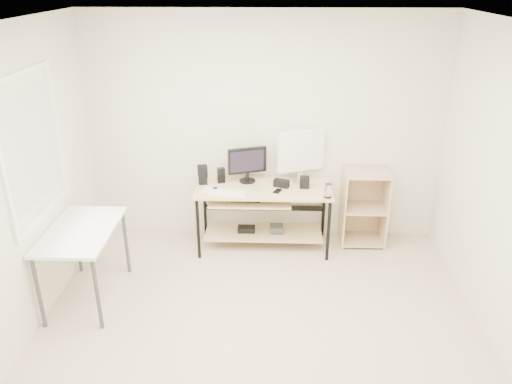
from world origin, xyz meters
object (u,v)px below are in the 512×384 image
object	(u,v)px
desk	(261,204)
black_monitor	(247,163)
audio_controller	(221,175)
side_table	(82,237)
shelf_unit	(363,206)
white_imac	(301,152)

from	to	relation	value
desk	black_monitor	size ratio (longest dim) A/B	3.49
black_monitor	audio_controller	xyz separation A→B (m)	(-0.29, -0.04, -0.14)
side_table	shelf_unit	size ratio (longest dim) A/B	1.11
side_table	black_monitor	bearing A→B (deg)	38.92
shelf_unit	black_monitor	bearing A→B (deg)	-179.25
desk	audio_controller	bearing A→B (deg)	167.08
side_table	black_monitor	world-z (taller)	black_monitor
shelf_unit	side_table	bearing A→B (deg)	-156.67
desk	side_table	bearing A→B (deg)	-147.35
desk	audio_controller	world-z (taller)	audio_controller
audio_controller	black_monitor	bearing A→B (deg)	-6.80
black_monitor	white_imac	size ratio (longest dim) A/B	0.73
white_imac	black_monitor	bearing A→B (deg)	163.30
desk	black_monitor	bearing A→B (deg)	139.02
desk	shelf_unit	world-z (taller)	shelf_unit
desk	black_monitor	distance (m)	0.49
side_table	white_imac	world-z (taller)	white_imac
audio_controller	side_table	bearing A→B (deg)	-149.88
desk	white_imac	size ratio (longest dim) A/B	2.56
side_table	white_imac	xyz separation A→B (m)	(2.09, 1.26, 0.42)
side_table	black_monitor	size ratio (longest dim) A/B	2.33
desk	audio_controller	distance (m)	0.56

